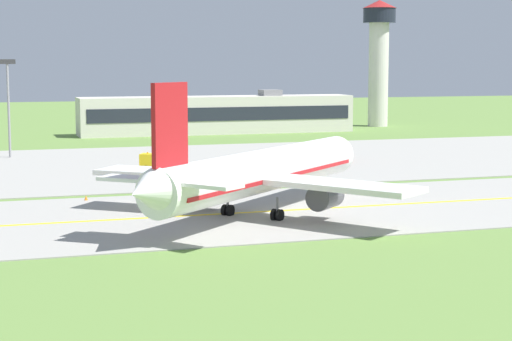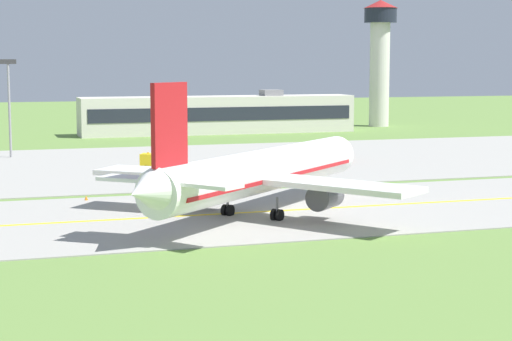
# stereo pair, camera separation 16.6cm
# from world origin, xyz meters

# --- Properties ---
(ground_plane) EXTENTS (500.00, 500.00, 0.00)m
(ground_plane) POSITION_xyz_m (0.00, 0.00, 0.00)
(ground_plane) COLOR olive
(taxiway_strip) EXTENTS (240.00, 28.00, 0.10)m
(taxiway_strip) POSITION_xyz_m (0.00, 0.00, 0.05)
(taxiway_strip) COLOR #9E9B93
(taxiway_strip) RESTS_ON ground
(apron_pad) EXTENTS (140.00, 52.00, 0.10)m
(apron_pad) POSITION_xyz_m (10.00, 42.00, 0.05)
(apron_pad) COLOR #9E9B93
(apron_pad) RESTS_ON ground
(taxiway_centreline) EXTENTS (220.00, 0.60, 0.01)m
(taxiway_centreline) POSITION_xyz_m (0.00, 0.00, 0.11)
(taxiway_centreline) COLOR yellow
(taxiway_centreline) RESTS_ON taxiway_strip
(airplane_lead) EXTENTS (31.89, 30.54, 12.70)m
(airplane_lead) POSITION_xyz_m (-1.47, -1.73, 4.13)
(airplane_lead) COLOR white
(airplane_lead) RESTS_ON ground
(service_truck_fuel) EXTENTS (6.67, 4.56, 2.59)m
(service_truck_fuel) POSITION_xyz_m (-3.96, 33.93, 1.18)
(service_truck_fuel) COLOR yellow
(service_truck_fuel) RESTS_ON ground
(service_truck_catering) EXTENTS (3.29, 6.67, 2.59)m
(service_truck_catering) POSITION_xyz_m (23.14, 38.99, 1.18)
(service_truck_catering) COLOR red
(service_truck_catering) RESTS_ON ground
(terminal_building) EXTENTS (55.76, 8.31, 8.68)m
(terminal_building) POSITION_xyz_m (20.45, 92.37, 3.77)
(terminal_building) COLOR beige
(terminal_building) RESTS_ON ground
(control_tower) EXTENTS (7.60, 7.60, 27.95)m
(control_tower) POSITION_xyz_m (59.85, 100.55, 16.78)
(control_tower) COLOR silver
(control_tower) RESTS_ON ground
(apron_light_mast) EXTENTS (2.40, 0.50, 14.70)m
(apron_light_mast) POSITION_xyz_m (-21.54, 57.40, 9.33)
(apron_light_mast) COLOR gray
(apron_light_mast) RESTS_ON ground
(traffic_cone_near_edge) EXTENTS (0.44, 0.44, 0.60)m
(traffic_cone_near_edge) POSITION_xyz_m (-15.81, 12.22, 0.30)
(traffic_cone_near_edge) COLOR orange
(traffic_cone_near_edge) RESTS_ON ground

